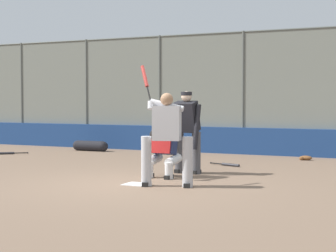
% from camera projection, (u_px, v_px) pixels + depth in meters
% --- Properties ---
extents(ground_plane, '(160.00, 160.00, 0.00)m').
position_uv_depth(ground_plane, '(136.00, 184.00, 10.42)').
color(ground_plane, '#7A604C').
extents(home_plate_marker, '(0.43, 0.43, 0.01)m').
position_uv_depth(home_plate_marker, '(136.00, 184.00, 10.42)').
color(home_plate_marker, white).
rests_on(home_plate_marker, ground_plane).
extents(backstop_fence, '(21.64, 0.08, 3.57)m').
position_uv_depth(backstop_fence, '(243.00, 90.00, 16.30)').
color(backstop_fence, '#515651').
rests_on(backstop_fence, ground_plane).
extents(padding_wall, '(21.13, 0.18, 0.77)m').
position_uv_depth(padding_wall, '(242.00, 141.00, 16.28)').
color(padding_wall, navy).
rests_on(padding_wall, ground_plane).
extents(bleachers_beyond, '(15.10, 3.05, 1.80)m').
position_uv_depth(bleachers_beyond, '(312.00, 130.00, 18.34)').
color(bleachers_beyond, slate).
rests_on(bleachers_beyond, ground_plane).
extents(batter_at_plate, '(1.13, 0.54, 2.22)m').
position_uv_depth(batter_at_plate, '(166.00, 136.00, 10.12)').
color(batter_at_plate, '#B7B7BC').
rests_on(batter_at_plate, ground_plane).
extents(catcher_behind_plate, '(0.67, 0.77, 1.27)m').
position_uv_depth(catcher_behind_plate, '(163.00, 145.00, 11.36)').
color(catcher_behind_plate, silver).
rests_on(catcher_behind_plate, ground_plane).
extents(umpire_home, '(0.71, 0.47, 1.76)m').
position_uv_depth(umpire_home, '(187.00, 129.00, 11.94)').
color(umpire_home, '#4C4C51').
rests_on(umpire_home, ground_plane).
extents(spare_bat_near_backstop, '(0.84, 0.33, 0.07)m').
position_uv_depth(spare_bat_near_backstop, '(228.00, 165.00, 13.34)').
color(spare_bat_near_backstop, black).
rests_on(spare_bat_near_backstop, ground_plane).
extents(spare_bat_by_padding, '(0.74, 0.61, 0.07)m').
position_uv_depth(spare_bat_by_padding, '(8.00, 153.00, 16.22)').
color(spare_bat_by_padding, black).
rests_on(spare_bat_by_padding, ground_plane).
extents(fielding_glove_on_dirt, '(0.33, 0.25, 0.12)m').
position_uv_depth(fielding_glove_on_dirt, '(305.00, 158.00, 14.65)').
color(fielding_glove_on_dirt, brown).
rests_on(fielding_glove_on_dirt, ground_plane).
extents(equipment_bag_dugout_side, '(1.23, 0.31, 0.31)m').
position_uv_depth(equipment_bag_dugout_side, '(90.00, 146.00, 17.32)').
color(equipment_bag_dugout_side, black).
rests_on(equipment_bag_dugout_side, ground_plane).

